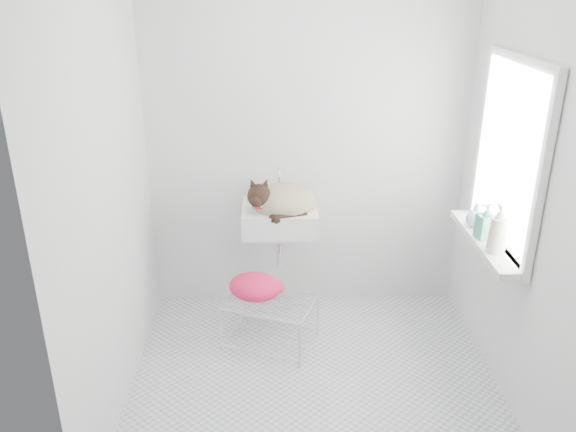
{
  "coord_description": "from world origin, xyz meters",
  "views": [
    {
      "loc": [
        -0.24,
        -2.86,
        2.29
      ],
      "look_at": [
        -0.14,
        0.5,
        0.88
      ],
      "focal_mm": 36.33,
      "sensor_mm": 36.0,
      "label": 1
    }
  ],
  "objects_px": {
    "bottle_c": "(475,226)",
    "wire_rack": "(270,323)",
    "sink": "(280,206)",
    "bottle_b": "(484,238)",
    "bottle_a": "(495,252)",
    "cat": "(281,202)"
  },
  "relations": [
    {
      "from": "sink",
      "to": "bottle_b",
      "type": "distance_m",
      "value": 1.31
    },
    {
      "from": "cat",
      "to": "wire_rack",
      "type": "height_order",
      "value": "cat"
    },
    {
      "from": "bottle_b",
      "to": "sink",
      "type": "bearing_deg",
      "value": 155.98
    },
    {
      "from": "wire_rack",
      "to": "bottle_b",
      "type": "bearing_deg",
      "value": -9.16
    },
    {
      "from": "bottle_a",
      "to": "bottle_c",
      "type": "relative_size",
      "value": 1.59
    },
    {
      "from": "sink",
      "to": "bottle_a",
      "type": "height_order",
      "value": "bottle_a"
    },
    {
      "from": "cat",
      "to": "bottle_b",
      "type": "relative_size",
      "value": 2.15
    },
    {
      "from": "sink",
      "to": "bottle_c",
      "type": "distance_m",
      "value": 1.25
    },
    {
      "from": "wire_rack",
      "to": "bottle_a",
      "type": "bearing_deg",
      "value": -17.03
    },
    {
      "from": "wire_rack",
      "to": "bottle_b",
      "type": "distance_m",
      "value": 1.46
    },
    {
      "from": "bottle_a",
      "to": "bottle_b",
      "type": "distance_m",
      "value": 0.18
    },
    {
      "from": "sink",
      "to": "bottle_a",
      "type": "distance_m",
      "value": 1.39
    },
    {
      "from": "bottle_b",
      "to": "cat",
      "type": "bearing_deg",
      "value": 156.48
    },
    {
      "from": "bottle_c",
      "to": "wire_rack",
      "type": "bearing_deg",
      "value": 178.4
    },
    {
      "from": "cat",
      "to": "bottle_a",
      "type": "bearing_deg",
      "value": -32.67
    },
    {
      "from": "cat",
      "to": "bottle_c",
      "type": "relative_size",
      "value": 3.09
    },
    {
      "from": "sink",
      "to": "bottle_a",
      "type": "relative_size",
      "value": 2.1
    },
    {
      "from": "bottle_b",
      "to": "bottle_c",
      "type": "xyz_separation_m",
      "value": [
        0.0,
        0.17,
        0.0
      ]
    },
    {
      "from": "bottle_b",
      "to": "wire_rack",
      "type": "bearing_deg",
      "value": 170.84
    },
    {
      "from": "wire_rack",
      "to": "bottle_a",
      "type": "relative_size",
      "value": 2.29
    },
    {
      "from": "sink",
      "to": "bottle_b",
      "type": "height_order",
      "value": "bottle_b"
    },
    {
      "from": "cat",
      "to": "wire_rack",
      "type": "distance_m",
      "value": 0.81
    }
  ]
}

